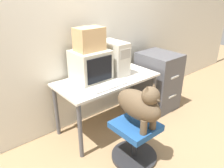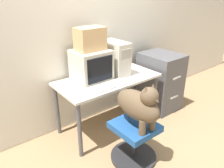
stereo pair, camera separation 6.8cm
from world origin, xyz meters
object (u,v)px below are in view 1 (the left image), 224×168
crt_monitor (91,66)px  cardboard_box (89,39)px  keyboard (108,86)px  dog (140,104)px  filing_cabinet (158,81)px  pc_tower (114,58)px  office_chair (135,140)px

crt_monitor → cardboard_box: bearing=90.0°
keyboard → dog: 0.52m
filing_cabinet → cardboard_box: (-1.17, 0.16, 0.81)m
crt_monitor → dog: size_ratio=0.76×
filing_cabinet → dog: bearing=-149.6°
pc_tower → filing_cabinet: pc_tower is taller
pc_tower → filing_cabinet: (0.79, -0.15, -0.51)m
pc_tower → cardboard_box: 0.48m
crt_monitor → office_chair: (0.03, -0.78, -0.68)m
dog → filing_cabinet: size_ratio=0.63×
filing_cabinet → keyboard: bearing=-172.5°
office_chair → cardboard_box: (-0.03, 0.78, 1.01)m
office_chair → pc_tower: bearing=65.6°
office_chair → filing_cabinet: (1.15, 0.63, 0.20)m
keyboard → office_chair: size_ratio=0.90×
crt_monitor → keyboard: 0.35m
crt_monitor → office_chair: crt_monitor is taller
keyboard → filing_cabinet: bearing=7.5°
crt_monitor → filing_cabinet: crt_monitor is taller
crt_monitor → cardboard_box: cardboard_box is taller
pc_tower → filing_cabinet: 0.95m
dog → crt_monitor: bearing=91.8°
keyboard → office_chair: (0.00, -0.48, -0.50)m
office_chair → dog: 0.48m
dog → cardboard_box: 0.99m
office_chair → dog: dog is taller
pc_tower → filing_cabinet: bearing=-11.0°
keyboard → filing_cabinet: (1.15, 0.15, -0.30)m
filing_cabinet → cardboard_box: 1.43m
crt_monitor → pc_tower: pc_tower is taller
dog → keyboard: bearing=90.1°
pc_tower → dog: pc_tower is taller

